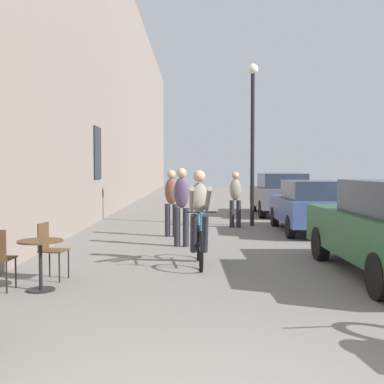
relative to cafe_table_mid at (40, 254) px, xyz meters
name	(u,v)px	position (x,y,z in m)	size (l,w,h in m)	color
building_facade_left	(94,63)	(-1.24, 10.13, 4.84)	(0.54, 68.00, 10.72)	gray
cafe_table_mid	(40,254)	(0.00, 0.00, 0.00)	(0.64, 0.64, 0.72)	black
cafe_chair_mid_toward_wall	(50,247)	(-0.07, 0.70, 0.00)	(0.44, 0.44, 0.89)	black
cyclist_on_bicycle	(199,220)	(2.28, 2.01, 0.29)	(0.52, 1.76, 1.74)	black
pedestrian_near	(181,202)	(1.90, 4.05, 0.47)	(0.37, 0.29, 1.75)	#26262D
pedestrian_mid	(171,199)	(1.59, 5.68, 0.44)	(0.38, 0.30, 1.71)	#26262D
pedestrian_far	(235,196)	(3.40, 7.72, 0.41)	(0.36, 0.27, 1.65)	#26262D
street_lamp	(253,124)	(3.94, 8.10, 2.59)	(0.32, 0.32, 4.90)	black
parked_car_second	(310,205)	(5.36, 6.58, 0.22)	(1.73, 4.02, 1.43)	#384C84
parked_car_third	(280,193)	(5.42, 11.83, 0.29)	(1.92, 4.45, 1.57)	#595960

